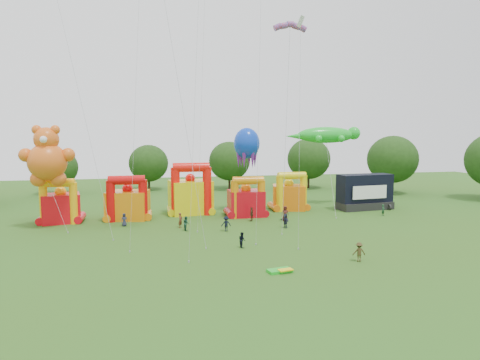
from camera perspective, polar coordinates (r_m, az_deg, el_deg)
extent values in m
plane|color=#345718|center=(33.02, 1.97, -13.79)|extent=(160.00, 160.00, 0.00)
cylinder|color=#352314|center=(85.36, 19.56, -0.43)|extent=(0.44, 0.44, 3.72)
ellipsoid|color=#1C3B11|center=(84.98, 19.68, 2.61)|extent=(9.30, 9.30, 8.89)
cylinder|color=#352314|center=(89.24, 9.12, 0.06)|extent=(0.44, 0.44, 3.51)
ellipsoid|color=#1C3B11|center=(88.88, 9.17, 2.81)|extent=(8.77, 8.78, 8.39)
cylinder|color=#352314|center=(86.54, -1.42, -0.12)|extent=(0.44, 0.44, 3.30)
ellipsoid|color=#1C3B11|center=(86.19, -1.43, 2.54)|extent=(8.25, 8.25, 7.88)
cylinder|color=#352314|center=(87.19, -12.04, -0.28)|extent=(0.44, 0.44, 3.09)
ellipsoid|color=#1C3B11|center=(86.85, -12.09, 2.20)|extent=(7.73, 7.72, 7.38)
cylinder|color=#352314|center=(86.21, -23.02, -0.79)|extent=(0.44, 0.44, 2.88)
ellipsoid|color=#1C3B11|center=(85.87, -23.13, 1.54)|extent=(7.20, 7.20, 6.88)
cube|color=red|center=(58.93, -22.74, -3.48)|extent=(5.09, 4.38, 3.65)
cylinder|color=#FFAE0D|center=(57.92, -24.72, -2.95)|extent=(0.99, 0.99, 5.21)
cylinder|color=#FFAE0D|center=(57.22, -21.30, -2.91)|extent=(0.99, 0.99, 5.21)
cylinder|color=#FFAE0D|center=(57.21, -23.13, -0.36)|extent=(4.00, 1.04, 1.04)
sphere|color=#FFAE0D|center=(58.62, -22.82, -1.44)|extent=(1.40, 1.40, 1.40)
cube|color=orange|center=(58.37, -14.71, -3.24)|extent=(5.83, 5.02, 3.74)
cylinder|color=red|center=(56.93, -16.83, -2.73)|extent=(1.13, 1.13, 5.34)
cylinder|color=red|center=(56.70, -12.79, -2.65)|extent=(1.13, 1.13, 5.34)
cylinder|color=red|center=(56.44, -14.89, -0.01)|extent=(4.57, 1.19, 1.19)
sphere|color=red|center=(58.06, -14.77, -1.13)|extent=(1.40, 1.40, 1.40)
cube|color=yellow|center=(60.74, -6.62, -2.27)|extent=(6.22, 5.31, 4.66)
cylinder|color=red|center=(58.86, -8.59, -1.59)|extent=(1.22, 1.22, 6.66)
cylinder|color=red|center=(59.24, -4.41, -1.48)|extent=(1.22, 1.22, 6.66)
cylinder|color=red|center=(58.65, -6.54, 1.69)|extent=(4.94, 1.28, 1.28)
sphere|color=red|center=(60.41, -6.65, 0.20)|extent=(1.40, 1.40, 1.40)
cube|color=red|center=(58.59, 0.79, -3.10)|extent=(4.73, 3.81, 3.53)
cylinder|color=orange|center=(56.80, -0.71, -2.63)|extent=(1.03, 1.03, 5.04)
cylinder|color=orange|center=(57.59, 2.85, -2.51)|extent=(1.03, 1.03, 5.04)
cylinder|color=orange|center=(56.83, 1.09, -0.06)|extent=(4.15, 1.08, 1.08)
sphere|color=orange|center=(58.29, 0.79, -1.10)|extent=(1.40, 1.40, 1.40)
cube|color=orange|center=(63.82, 6.50, -2.31)|extent=(5.43, 4.76, 3.64)
cylinder|color=yellow|center=(61.90, 5.30, -1.84)|extent=(1.02, 1.02, 5.20)
cylinder|color=yellow|center=(63.04, 8.45, -1.73)|extent=(1.02, 1.02, 5.20)
cylinder|color=yellow|center=(62.13, 6.92, 0.59)|extent=(4.13, 1.07, 1.07)
sphere|color=yellow|center=(63.54, 6.53, -0.42)|extent=(1.40, 1.40, 1.40)
cube|color=black|center=(66.49, 16.29, -3.29)|extent=(8.53, 4.00, 1.10)
cube|color=black|center=(66.29, 16.28, -1.04)|extent=(8.48, 3.60, 4.11)
cube|color=white|center=(64.95, 16.92, -1.57)|extent=(5.65, 0.73, 1.93)
cylinder|color=black|center=(63.95, 14.19, -3.74)|extent=(0.30, 0.90, 0.90)
cylinder|color=black|center=(67.06, 19.28, -3.44)|extent=(0.30, 0.90, 0.90)
sphere|color=orange|center=(55.24, -24.29, 2.23)|extent=(4.45, 4.45, 4.45)
sphere|color=orange|center=(55.14, -24.41, 4.96)|extent=(2.83, 2.83, 2.83)
sphere|color=orange|center=(55.37, -25.49, 6.07)|extent=(1.11, 1.11, 1.11)
sphere|color=orange|center=(54.93, -23.43, 6.16)|extent=(1.11, 1.11, 1.11)
sphere|color=orange|center=(55.76, -26.66, 2.99)|extent=(1.62, 1.62, 1.62)
sphere|color=orange|center=(54.73, -21.95, 3.15)|extent=(1.62, 1.62, 1.62)
sphere|color=orange|center=(55.66, -25.31, 0.12)|extent=(1.82, 1.82, 1.82)
sphere|color=orange|center=(55.17, -23.07, 0.17)|extent=(1.82, 1.82, 1.82)
sphere|color=white|center=(53.81, -24.73, 4.93)|extent=(0.81, 0.81, 0.81)
ellipsoid|color=green|center=(68.12, 11.44, 5.91)|extent=(9.41, 2.94, 2.50)
sphere|color=green|center=(70.04, 14.92, 6.05)|extent=(2.02, 2.02, 2.02)
cone|color=green|center=(66.40, 7.62, 5.81)|extent=(3.67, 1.47, 1.47)
sphere|color=green|center=(70.20, 12.34, 5.44)|extent=(1.10, 1.10, 1.10)
sphere|color=green|center=(67.52, 13.36, 5.39)|extent=(1.10, 1.10, 1.10)
sphere|color=green|center=(68.80, 9.53, 5.49)|extent=(1.10, 1.10, 1.10)
sphere|color=green|center=(66.06, 10.45, 5.44)|extent=(1.10, 1.10, 1.10)
ellipsoid|color=#0C36BD|center=(61.46, 0.90, 4.91)|extent=(3.72, 3.72, 4.46)
cone|color=#591E8C|center=(61.82, 2.00, 3.02)|extent=(0.84, 0.84, 2.97)
cone|color=#591E8C|center=(62.70, 1.23, 3.07)|extent=(0.84, 0.84, 2.97)
cone|color=#591E8C|center=(62.44, 0.15, 3.05)|extent=(0.84, 0.84, 2.97)
cone|color=#591E8C|center=(61.30, -0.20, 2.99)|extent=(0.84, 0.84, 2.97)
cone|color=#591E8C|center=(60.40, 0.55, 2.94)|extent=(0.84, 0.84, 2.97)
cone|color=#591E8C|center=(60.66, 1.67, 2.96)|extent=(0.84, 0.84, 2.97)
cube|color=silver|center=(48.88, 8.09, 20.20)|extent=(1.02, 1.02, 1.10)
cube|color=green|center=(35.89, 5.31, -11.94)|extent=(2.15, 1.36, 0.24)
cube|color=yellow|center=(35.69, 6.09, -11.82)|extent=(1.29, 0.82, 0.10)
imported|color=#262A40|center=(54.18, -15.18, -5.14)|extent=(0.89, 0.70, 1.59)
imported|color=#5B291A|center=(51.99, -7.95, -5.34)|extent=(0.71, 0.79, 1.81)
imported|color=#1B4431|center=(50.39, -7.19, -5.76)|extent=(0.82, 0.95, 1.70)
imported|color=black|center=(49.64, -1.87, -5.86)|extent=(1.16, 0.69, 1.76)
imported|color=#3C2B18|center=(55.25, 1.56, -4.58)|extent=(0.82, 1.15, 1.81)
imported|color=#212237|center=(51.72, 6.06, -5.42)|extent=(0.92, 1.68, 1.73)
imported|color=#4E1D16|center=(55.60, 6.04, -4.47)|extent=(1.03, 0.74, 1.95)
imported|color=#193F24|center=(62.12, 18.55, -3.82)|extent=(0.67, 0.63, 1.54)
imported|color=black|center=(42.80, 0.27, -7.99)|extent=(0.73, 0.86, 1.55)
imported|color=#403419|center=(39.72, 15.59, -9.22)|extent=(1.20, 0.80, 1.73)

